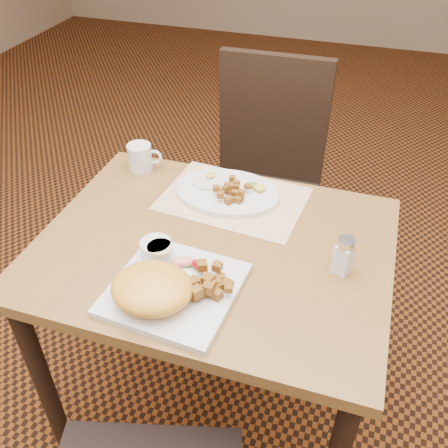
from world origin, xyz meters
TOP-DOWN VIEW (x-y plane):
  - ground at (0.00, 0.00)m, footprint 8.00×8.00m
  - table at (0.00, 0.00)m, footprint 0.90×0.70m
  - chair_far at (-0.03, 0.69)m, footprint 0.43×0.44m
  - placemat at (-0.01, 0.21)m, footprint 0.42×0.31m
  - plate_square at (-0.03, -0.19)m, footprint 0.30×0.30m
  - plate_oval at (-0.03, 0.22)m, footprint 0.31×0.23m
  - hollandaise_mound at (-0.06, -0.24)m, footprint 0.19×0.16m
  - ramekin at (-0.11, -0.10)m, footprint 0.09×0.08m
  - garnish_sq at (-0.03, -0.11)m, footprint 0.08×0.05m
  - fried_egg at (-0.10, 0.25)m, footprint 0.10×0.10m
  - garnish_ov at (0.05, 0.25)m, footprint 0.06×0.05m
  - salt_shaker at (0.33, -0.00)m, footprint 0.06×0.06m
  - coffee_mug at (-0.33, 0.28)m, footprint 0.11×0.07m
  - home_fries_sq at (0.05, -0.17)m, footprint 0.11×0.12m
  - home_fries_ov at (-0.01, 0.19)m, footprint 0.10×0.11m

SIDE VIEW (x-z plane):
  - ground at x=0.00m, z-range 0.00..0.00m
  - chair_far at x=-0.03m, z-range 0.05..1.02m
  - table at x=0.00m, z-range 0.27..1.02m
  - placemat at x=-0.01m, z-range 0.75..0.75m
  - plate_square at x=-0.03m, z-range 0.75..0.77m
  - plate_oval at x=-0.03m, z-range 0.75..0.77m
  - fried_egg at x=-0.10m, z-range 0.76..0.78m
  - garnish_sq at x=-0.03m, z-range 0.76..0.79m
  - garnish_ov at x=0.05m, z-range 0.77..0.79m
  - home_fries_sq at x=0.05m, z-range 0.76..0.80m
  - home_fries_ov at x=-0.01m, z-range 0.77..0.80m
  - ramekin at x=-0.11m, z-range 0.77..0.81m
  - coffee_mug at x=-0.33m, z-range 0.75..0.83m
  - hollandaise_mound at x=-0.06m, z-range 0.76..0.83m
  - salt_shaker at x=0.33m, z-range 0.75..0.85m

